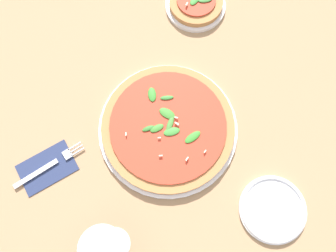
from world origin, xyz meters
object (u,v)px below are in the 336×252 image
at_px(pizza_personal_side, 196,4).
at_px(wine_glass, 106,247).
at_px(fork, 49,166).
at_px(pizza_arugula_main, 168,127).
at_px(side_plate_white, 273,209).

relative_size(pizza_personal_side, wine_glass, 1.10).
bearing_deg(wine_glass, fork, 95.97).
xyz_separation_m(pizza_personal_side, wine_glass, (-0.57, -0.41, 0.09)).
xyz_separation_m(pizza_arugula_main, side_plate_white, (0.08, -0.32, -0.01)).
bearing_deg(side_plate_white, pizza_personal_side, 69.65).
distance_m(fork, side_plate_white, 0.57).
bearing_deg(pizza_arugula_main, side_plate_white, -75.73).
xyz_separation_m(fork, side_plate_white, (0.38, -0.42, 0.00)).
xyz_separation_m(pizza_personal_side, side_plate_white, (-0.21, -0.57, -0.01)).
height_order(pizza_arugula_main, fork, pizza_arugula_main).
distance_m(pizza_arugula_main, side_plate_white, 0.33).
bearing_deg(pizza_arugula_main, pizza_personal_side, 40.94).
relative_size(wine_glass, fork, 0.83).
relative_size(wine_glass, side_plate_white, 0.98).
height_order(pizza_personal_side, wine_glass, wine_glass).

